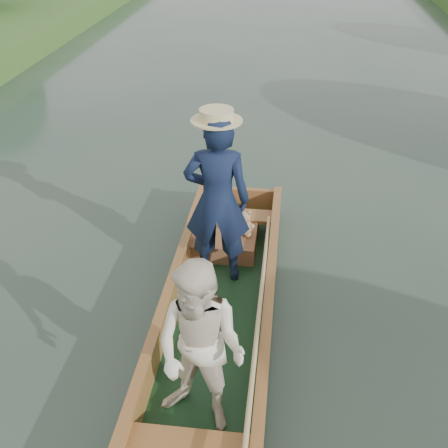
# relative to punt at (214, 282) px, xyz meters

# --- Properties ---
(ground) EXTENTS (120.00, 120.00, 0.00)m
(ground) POSITION_rel_punt_xyz_m (0.03, -0.03, -0.64)
(ground) COLOR #283D30
(ground) RESTS_ON ground
(punt) EXTENTS (1.12, 5.00, 2.05)m
(punt) POSITION_rel_punt_xyz_m (0.00, 0.00, 0.00)
(punt) COLOR #133218
(punt) RESTS_ON ground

